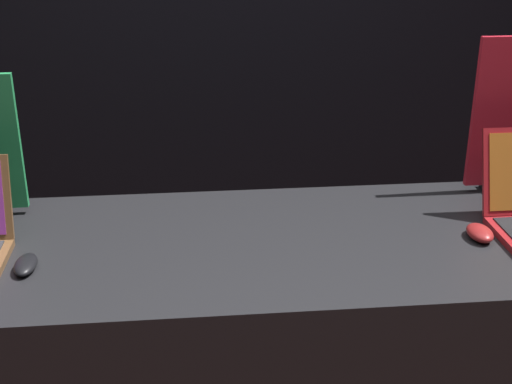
# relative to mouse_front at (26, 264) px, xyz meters

# --- Properties ---
(display_counter) EXTENTS (2.18, 0.74, 0.88)m
(display_counter) POSITION_rel_mouse_front_xyz_m (0.60, 0.10, -0.46)
(display_counter) COLOR black
(display_counter) RESTS_ON ground_plane
(mouse_front) EXTENTS (0.06, 0.12, 0.03)m
(mouse_front) POSITION_rel_mouse_front_xyz_m (0.00, 0.00, 0.00)
(mouse_front) COLOR black
(mouse_front) RESTS_ON display_counter
(mouse_back) EXTENTS (0.07, 0.11, 0.04)m
(mouse_back) POSITION_rel_mouse_front_xyz_m (1.24, 0.06, 0.00)
(mouse_back) COLOR maroon
(mouse_back) RESTS_ON display_counter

